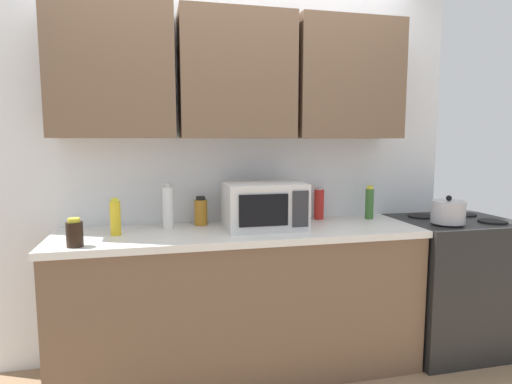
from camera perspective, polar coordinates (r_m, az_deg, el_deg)
name	(u,v)px	position (r m, az deg, el deg)	size (l,w,h in m)	color
wall_back_with_cabinets	(234,119)	(2.77, -2.98, 9.72)	(3.07, 0.38, 2.60)	white
counter_run	(242,301)	(2.72, -1.93, -14.30)	(2.20, 0.63, 0.90)	brown
stove_range	(452,283)	(3.31, 24.73, -11.04)	(0.76, 0.64, 0.91)	black
kettle	(448,212)	(2.98, 24.31, -2.44)	(0.21, 0.21, 0.18)	#B2B2B7
microwave	(264,205)	(2.62, 1.09, -1.80)	(0.48, 0.37, 0.28)	silver
bottle_soy_dark	(75,233)	(2.35, -23.10, -5.10)	(0.08, 0.08, 0.15)	black
bottle_white_jar	(168,207)	(2.66, -11.69, -1.97)	(0.07, 0.07, 0.28)	white
bottle_amber_vinegar	(201,212)	(2.74, -7.39, -2.60)	(0.08, 0.08, 0.18)	#AD701E
bottle_red_sauce	(319,204)	(2.94, 8.42, -1.60)	(0.07, 0.07, 0.22)	red
bottle_yellow_mustard	(115,218)	(2.55, -18.29, -3.26)	(0.06, 0.06, 0.21)	gold
bottle_green_oil	(369,203)	(3.02, 14.92, -1.43)	(0.06, 0.06, 0.23)	#386B2D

